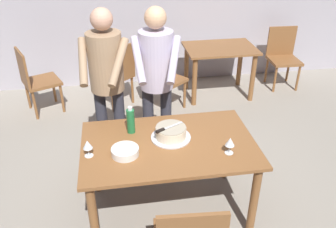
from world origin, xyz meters
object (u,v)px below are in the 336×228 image
object	(u,v)px
water_bottle	(131,121)
wine_glass_far	(88,145)
cake_on_platter	(171,133)
background_chair_1	(35,79)
cake_knife	(164,129)
background_chair_2	(162,74)
background_chair_3	(283,55)
person_standing_beside	(107,77)
background_table	(220,58)
plate_stack	(125,152)
main_dining_table	(169,154)
person_cutting_cake	(156,75)
background_chair_0	(116,73)
wine_glass_near	(230,142)

from	to	relation	value
water_bottle	wine_glass_far	bearing A→B (deg)	-140.43
cake_on_platter	background_chair_1	bearing A→B (deg)	125.71
cake_knife	water_bottle	distance (m)	0.32
cake_knife	water_bottle	bearing A→B (deg)	145.22
background_chair_2	background_chair_3	distance (m)	2.00
person_standing_beside	background_table	size ratio (longest dim) A/B	1.72
plate_stack	wine_glass_far	bearing A→B (deg)	173.84
main_dining_table	person_cutting_cake	size ratio (longest dim) A/B	0.84
background_chair_1	background_chair_2	bearing A→B (deg)	-4.22
cake_knife	wine_glass_far	xyz separation A→B (m)	(-0.62, -0.11, -0.01)
wine_glass_far	background_chair_3	bearing A→B (deg)	41.49
plate_stack	water_bottle	xyz separation A→B (m)	(0.07, 0.33, 0.08)
background_chair_3	background_chair_2	bearing A→B (deg)	-167.38
water_bottle	background_chair_3	xyz separation A→B (m)	(2.48, 2.22, -0.37)
cake_knife	wine_glass_far	bearing A→B (deg)	-169.67
person_standing_beside	background_chair_0	bearing A→B (deg)	86.05
main_dining_table	plate_stack	size ratio (longest dim) A/B	6.58
wine_glass_near	cake_knife	bearing A→B (deg)	152.49
water_bottle	background_chair_1	world-z (taller)	water_bottle
main_dining_table	background_chair_1	xyz separation A→B (m)	(-1.44, 2.12, -0.14)
person_cutting_cake	background_table	xyz separation A→B (m)	(1.12, 1.59, -0.50)
wine_glass_far	main_dining_table	bearing A→B (deg)	6.32
wine_glass_near	background_chair_3	world-z (taller)	background_chair_3
main_dining_table	plate_stack	world-z (taller)	plate_stack
main_dining_table	cake_knife	distance (m)	0.24
cake_on_platter	person_cutting_cake	world-z (taller)	person_cutting_cake
person_standing_beside	background_table	distance (m)	2.28
main_dining_table	person_cutting_cake	distance (m)	0.80
person_cutting_cake	background_chair_0	xyz separation A→B (m)	(-0.37, 1.48, -0.58)
main_dining_table	background_table	distance (m)	2.52
cake_knife	water_bottle	size ratio (longest dim) A/B	1.00
cake_knife	wine_glass_near	distance (m)	0.55
background_table	main_dining_table	bearing A→B (deg)	-116.32
water_bottle	background_table	size ratio (longest dim) A/B	0.25
person_cutting_cake	background_chair_3	bearing A→B (deg)	38.90
cake_on_platter	wine_glass_far	xyz separation A→B (m)	(-0.68, -0.15, 0.05)
cake_knife	plate_stack	world-z (taller)	cake_knife
plate_stack	background_table	xyz separation A→B (m)	(1.48, 2.36, -0.20)
wine_glass_near	person_cutting_cake	xyz separation A→B (m)	(-0.46, 0.88, 0.22)
water_bottle	background_chair_2	size ratio (longest dim) A/B	0.28
background_chair_0	background_chair_3	bearing A→B (deg)	6.43
main_dining_table	wine_glass_far	xyz separation A→B (m)	(-0.65, -0.07, 0.22)
wine_glass_near	wine_glass_far	bearing A→B (deg)	172.73
cake_on_platter	wine_glass_far	world-z (taller)	wine_glass_far
wine_glass_near	background_chair_1	world-z (taller)	background_chair_1
person_cutting_cake	cake_on_platter	bearing A→B (deg)	-86.21
person_standing_beside	background_chair_1	world-z (taller)	person_standing_beside
wine_glass_far	background_chair_3	size ratio (longest dim) A/B	0.16
background_chair_0	person_standing_beside	bearing A→B (deg)	-93.95
main_dining_table	background_chair_3	distance (m)	3.28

